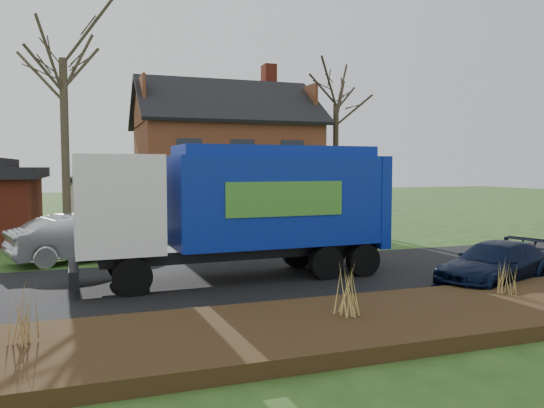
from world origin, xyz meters
name	(u,v)px	position (x,y,z in m)	size (l,w,h in m)	color
ground	(274,279)	(0.00, 0.00, 0.00)	(120.00, 120.00, 0.00)	#274517
road	(274,278)	(0.00, 0.00, 0.01)	(80.00, 7.00, 0.02)	black
mulch_verge	(361,323)	(0.00, -5.30, 0.15)	(80.00, 3.50, 0.30)	black
main_house	(215,154)	(1.49, 13.91, 4.03)	(12.95, 8.95, 9.26)	beige
garbage_truck	(244,203)	(-0.83, 0.30, 2.26)	(9.23, 2.73, 3.92)	black
silver_sedan	(84,238)	(-5.34, 5.06, 0.82)	(1.74, 4.99, 1.64)	#ACB0B4
navy_wagon	(495,265)	(5.42, -3.01, 0.61)	(1.71, 4.22, 1.22)	black
tree_front_west	(62,29)	(-5.96, 7.79, 8.63)	(3.52, 3.52, 10.48)	#463B2A
tree_front_east	(336,84)	(7.53, 11.27, 7.76)	(3.43, 3.43, 9.54)	#3A2F23
tree_back	(249,93)	(6.08, 22.52, 8.68)	(3.29, 3.29, 10.42)	#3A2D22
grass_clump_west	(21,317)	(-6.28, -5.00, 0.80)	(0.38, 0.31, 1.00)	#9B7644
grass_clump_mid	(349,290)	(-0.25, -5.22, 0.84)	(0.38, 0.32, 1.08)	tan
grass_clump_east	(508,277)	(4.16, -4.84, 0.71)	(0.33, 0.27, 0.82)	#A38B48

